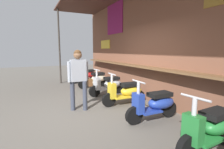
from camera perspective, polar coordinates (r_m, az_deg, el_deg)
ground_plane at (r=4.75m, az=-6.53°, el=-11.78°), size 28.80×28.80×0.00m
market_stall_facade at (r=5.43m, az=12.63°, el=13.20°), size 10.29×2.37×3.87m
scooter_red at (r=8.61m, az=-8.66°, el=-0.14°), size 0.46×1.40×0.97m
scooter_cream at (r=7.42m, az=-5.64°, el=-1.42°), size 0.46×1.40×0.97m
scooter_silver at (r=6.16m, az=-1.06°, el=-3.35°), size 0.48×1.40×0.97m
scooter_yellow at (r=5.10m, az=4.90°, el=-5.81°), size 0.46×1.40×0.97m
scooter_blue at (r=4.09m, az=14.52°, el=-9.60°), size 0.46×1.40×0.97m
scooter_green at (r=3.27m, az=30.65°, el=-15.14°), size 0.47×1.40×0.97m
shopper_browsing at (r=4.56m, az=-11.20°, el=0.11°), size 0.28×0.64×1.64m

